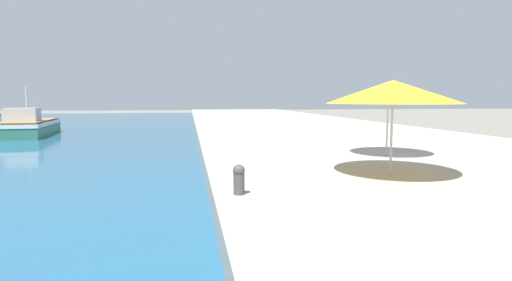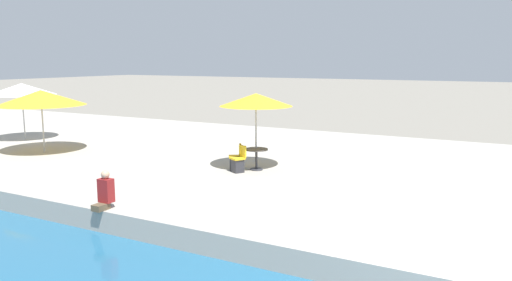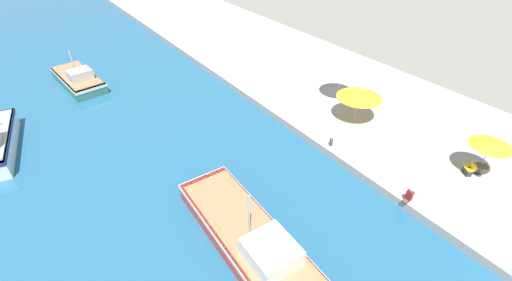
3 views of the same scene
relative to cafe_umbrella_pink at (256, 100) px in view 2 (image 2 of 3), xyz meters
name	(u,v)px [view 2 (image 2 of 3)]	position (x,y,z in m)	size (l,w,h in m)	color
cafe_umbrella_pink	(256,100)	(0.00, 0.00, 0.00)	(2.51, 2.51, 2.63)	#B7B7B7
cafe_umbrella_white	(41,98)	(-1.32, 9.26, -0.17)	(3.53, 3.53, 2.55)	#B7B7B7
cafe_umbrella_striped	(22,89)	(0.41, 12.80, -0.02)	(3.11, 3.11, 2.67)	#B7B7B7
cafe_table	(256,155)	(-0.14, -0.09, -1.88)	(0.80, 0.80, 0.74)	#333338
cafe_chair_left	(238,163)	(-0.77, 0.26, -2.08)	(0.57, 0.56, 0.91)	#2D2D33
cafe_chair_right	(235,161)	(-0.55, 0.51, -2.08)	(0.57, 0.58, 0.91)	#2D2D33
person_at_quay	(105,192)	(-5.97, 1.14, -1.97)	(0.54, 0.36, 0.99)	brown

